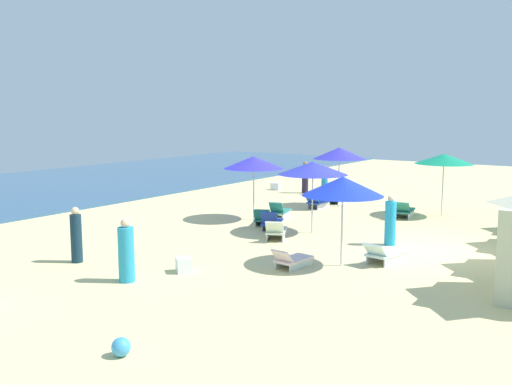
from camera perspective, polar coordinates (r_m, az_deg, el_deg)
name	(u,v)px	position (r m, az deg, el deg)	size (l,w,h in m)	color
ground_plane	(436,253)	(17.98, 17.69, -5.78)	(60.00, 60.00, 0.00)	beige
ocean	(8,191)	(32.41, -23.67, 0.13)	(60.00, 15.13, 0.12)	#2F567D
umbrella_0	(339,153)	(25.13, 8.38, 3.93)	(2.28, 2.28, 2.64)	silver
lounge_chair_0_0	(318,202)	(24.93, 6.21, -1.00)	(1.31, 0.61, 0.61)	silver
lounge_chair_0_1	(335,198)	(26.46, 7.95, -0.55)	(1.62, 0.96, 0.67)	silver
umbrella_1	(444,159)	(23.87, 18.38, 3.22)	(2.29, 2.29, 2.53)	silver
lounge_chair_1_0	(404,211)	(23.37, 14.67, -1.80)	(1.62, 0.86, 0.72)	silver
umbrella_2	(254,162)	(21.94, -0.23, 3.04)	(2.33, 2.33, 2.49)	silver
lounge_chair_2_0	(265,218)	(21.28, 0.86, -2.59)	(1.59, 1.16, 0.68)	silver
lounge_chair_2_1	(280,212)	(22.44, 2.42, -1.93)	(1.38, 0.85, 0.73)	silver
umbrella_3	(343,186)	(15.48, 8.72, 0.63)	(2.22, 2.22, 2.47)	silver
lounge_chair_3_0	(292,260)	(15.51, 3.62, -6.76)	(1.30, 0.68, 0.59)	silver
lounge_chair_3_1	(385,254)	(16.37, 12.85, -6.02)	(1.56, 0.87, 0.65)	silver
umbrella_4	(313,168)	(19.60, 5.73, 2.45)	(2.41, 2.41, 2.50)	silver
lounge_chair_4_0	(276,231)	(18.85, 2.05, -3.90)	(1.51, 1.14, 0.72)	silver
lounge_chair_4_1	(272,222)	(20.48, 1.59, -2.99)	(1.57, 1.10, 0.73)	silver
beachgoer_0	(126,253)	(14.50, -12.92, -5.93)	(0.40, 0.40, 1.60)	#2898BF
beachgoer_2	(305,178)	(29.42, 4.96, 1.45)	(0.43, 0.43, 1.64)	#2A1E35
beachgoer_3	(76,236)	(16.69, -17.63, -4.23)	(0.40, 0.40, 1.58)	#142E3F
beachgoer_4	(390,222)	(18.43, 13.36, -2.91)	(0.36, 0.36, 1.60)	#1F9BCF
beachgoer_5	(325,181)	(28.89, 6.92, 1.14)	(0.46, 0.46, 1.51)	#2380BB
cooler_box_0	(184,265)	(15.20, -7.28, -7.25)	(0.45, 0.38, 0.38)	white
beach_ball_1	(121,347)	(10.44, -13.42, -14.88)	(0.34, 0.34, 0.34)	#3C9BD9
cooler_box_2	(276,186)	(30.56, 1.99, 0.62)	(0.49, 0.33, 0.38)	silver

